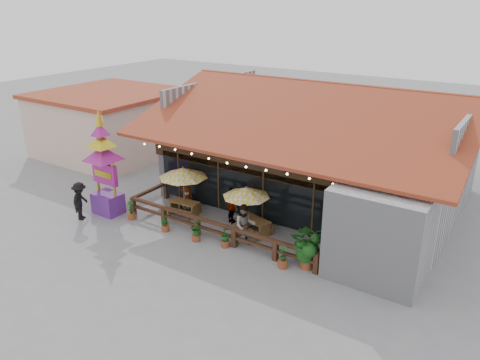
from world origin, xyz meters
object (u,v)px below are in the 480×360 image
Objects in this scene: picnic_table_left at (185,206)px; umbrella_left at (183,173)px; picnic_table_right at (254,224)px; tropical_plant at (308,243)px; pedestrian at (80,201)px; thai_sign_tower at (103,156)px; umbrella_right at (246,192)px.

umbrella_left is at bearing -41.46° from picnic_table_left.
picnic_table_left is 3.94m from picnic_table_right.
pedestrian is at bearing -169.97° from tropical_plant.
thai_sign_tower reaches higher than pedestrian.
picnic_table_left is at bearing -177.81° from picnic_table_right.
picnic_table_left is 4.96m from pedestrian.
umbrella_right is at bearing 161.55° from tropical_plant.
picnic_table_right is at bearing 19.02° from umbrella_right.
picnic_table_left is at bearing -78.62° from pedestrian.
thai_sign_tower is 2.98× the size of pedestrian.
umbrella_left is at bearing 29.61° from thai_sign_tower.
thai_sign_tower is at bearing -51.70° from pedestrian.
umbrella_right is at bearing -94.83° from pedestrian.
umbrella_right is 3.89m from picnic_table_left.
thai_sign_tower is at bearing -149.68° from picnic_table_left.
umbrella_right is at bearing 0.44° from picnic_table_left.
picnic_table_right is at bearing 2.19° from picnic_table_left.
tropical_plant reaches higher than pedestrian.
thai_sign_tower reaches higher than tropical_plant.
umbrella_left is 5.10m from pedestrian.
thai_sign_tower reaches higher than umbrella_left.
umbrella_right reaches higher than picnic_table_right.
umbrella_left is 1.74m from picnic_table_left.
tropical_plant is at bearing -107.89° from pedestrian.
umbrella_left is 1.95× the size of picnic_table_left.
umbrella_right is 0.51× the size of thai_sign_tower.
tropical_plant is (10.48, 0.75, -1.85)m from thai_sign_tower.
picnic_table_left is at bearing 30.32° from thai_sign_tower.
umbrella_left is at bearing -179.02° from umbrella_right.
thai_sign_tower is at bearing -164.14° from umbrella_right.
umbrella_right reaches higher than picnic_table_left.
pedestrian is at bearing -156.91° from umbrella_right.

